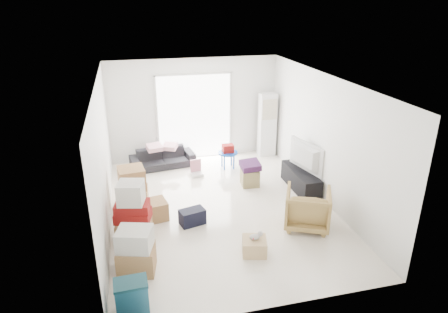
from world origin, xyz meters
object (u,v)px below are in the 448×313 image
at_px(tv_console, 301,180).
at_px(television, 302,167).
at_px(sofa, 162,155).
at_px(storage_bins, 132,297).
at_px(ottoman, 250,177).
at_px(ac_tower, 267,125).
at_px(armchair, 308,207).
at_px(wood_crate, 254,246).
at_px(kids_table, 228,151).

xyz_separation_m(tv_console, television, (0.00, 0.00, 0.31)).
distance_m(tv_console, sofa, 3.61).
xyz_separation_m(storage_bins, ottoman, (2.82, 3.53, -0.07)).
distance_m(ac_tower, storage_bins, 6.56).
distance_m(armchair, wood_crate, 1.42).
bearing_deg(ac_tower, storage_bins, -126.13).
distance_m(ottoman, kids_table, 1.17).
height_order(television, wood_crate, television).
xyz_separation_m(sofa, storage_bins, (-0.95, -5.12, -0.05)).
relative_size(tv_console, sofa, 0.84).
xyz_separation_m(ac_tower, ottoman, (-1.03, -1.75, -0.68)).
distance_m(television, storage_bins, 4.96).
bearing_deg(sofa, armchair, -63.92).
bearing_deg(television, sofa, 41.81).
height_order(tv_console, kids_table, kids_table).
height_order(armchair, ottoman, armchair).
relative_size(sofa, kids_table, 2.57).
bearing_deg(sofa, ac_tower, -4.78).
relative_size(television, kids_table, 1.80).
xyz_separation_m(storage_bins, kids_table, (2.58, 4.64, 0.18)).
xyz_separation_m(tv_console, storage_bins, (-3.90, -3.06, 0.04)).
relative_size(ac_tower, sofa, 1.07).
height_order(sofa, armchair, armchair).
bearing_deg(wood_crate, storage_bins, -155.86).
bearing_deg(sofa, tv_console, -42.71).
bearing_deg(kids_table, ottoman, -77.58).
relative_size(television, wood_crate, 2.80).
bearing_deg(television, storage_bins, 114.87).
xyz_separation_m(storage_bins, wood_crate, (2.09, 0.94, -0.13)).
distance_m(sofa, kids_table, 1.71).
distance_m(tv_console, kids_table, 2.08).
height_order(ac_tower, armchair, ac_tower).
bearing_deg(wood_crate, armchair, 25.46).
bearing_deg(television, wood_crate, 126.33).
xyz_separation_m(tv_console, armchair, (-0.55, -1.52, 0.19)).
xyz_separation_m(ac_tower, kids_table, (-1.27, -0.63, -0.42)).
bearing_deg(kids_table, sofa, 163.65).
xyz_separation_m(tv_console, kids_table, (-1.32, 1.59, 0.22)).
distance_m(armchair, storage_bins, 3.69).
relative_size(ac_tower, wood_crate, 4.27).
bearing_deg(wood_crate, television, 49.55).
relative_size(ottoman, wood_crate, 0.97).
xyz_separation_m(tv_console, sofa, (-2.95, 2.07, 0.09)).
distance_m(storage_bins, kids_table, 5.31).
distance_m(tv_console, ottoman, 1.18).
relative_size(ac_tower, kids_table, 2.74).
bearing_deg(sofa, ottoman, -48.08).
relative_size(armchair, wood_crate, 2.06).
height_order(ac_tower, tv_console, ac_tower).
xyz_separation_m(ac_tower, tv_console, (0.05, -2.22, -0.64)).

